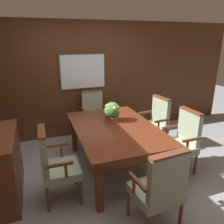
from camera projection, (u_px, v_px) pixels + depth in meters
The scene contains 10 objects.
ground_plane at pixel (119, 178), 3.44m from camera, with size 14.00×14.00×0.00m, color #93969E.
wall_back at pixel (87, 80), 4.74m from camera, with size 7.20×0.08×2.45m.
dining_table at pixel (115, 132), 3.50m from camera, with size 1.25×1.88×0.76m.
chair_head_near at pixel (160, 187), 2.38m from camera, with size 0.58×0.52×1.03m.
chair_head_far at pixel (94, 113), 4.74m from camera, with size 0.58×0.51×1.03m.
chair_right_far at pixel (155, 121), 4.25m from camera, with size 0.52×0.59×1.03m.
chair_right_near at pixel (182, 139), 3.51m from camera, with size 0.49×0.57×1.03m.
chair_left_near at pixel (55, 163), 2.84m from camera, with size 0.49×0.56×1.03m.
potted_plant at pixel (112, 111), 3.66m from camera, with size 0.29×0.28×0.33m.
sideboard_cabinet at pixel (2, 167), 2.92m from camera, with size 0.46×1.12×0.92m.
Camera 1 is at (-1.09, -2.71, 2.10)m, focal length 35.00 mm.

